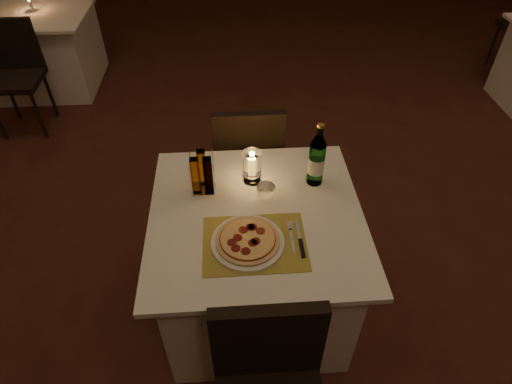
{
  "coord_description": "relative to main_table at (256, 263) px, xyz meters",
  "views": [
    {
      "loc": [
        -0.31,
        -1.75,
        2.16
      ],
      "look_at": [
        -0.21,
        -0.33,
        0.86
      ],
      "focal_mm": 30.0,
      "sensor_mm": 36.0,
      "label": 1
    }
  ],
  "objects": [
    {
      "name": "water_bottle",
      "position": [
        0.31,
        0.21,
        0.5
      ],
      "size": [
        0.08,
        0.08,
        0.34
      ],
      "color": "#559F59",
      "rests_on": "main_table"
    },
    {
      "name": "fork",
      "position": [
        0.15,
        -0.15,
        0.37
      ],
      "size": [
        0.02,
        0.18,
        0.0
      ],
      "color": "silver",
      "rests_on": "placemat"
    },
    {
      "name": "neighbor_table_left",
      "position": [
        -1.87,
        2.76,
        0.0
      ],
      "size": [
        1.0,
        1.0,
        0.74
      ],
      "color": "white",
      "rests_on": "ground"
    },
    {
      "name": "neighbor_chair_lb",
      "position": [
        -1.87,
        3.48,
        0.18
      ],
      "size": [
        0.42,
        0.42,
        0.9
      ],
      "color": "black",
      "rests_on": "ground"
    },
    {
      "name": "pizza",
      "position": [
        -0.05,
        -0.18,
        0.39
      ],
      "size": [
        0.28,
        0.28,
        0.02
      ],
      "color": "#D8B77F",
      "rests_on": "plate"
    },
    {
      "name": "knife",
      "position": [
        0.18,
        -0.21,
        0.37
      ],
      "size": [
        0.02,
        0.22,
        0.01
      ],
      "color": "black",
      "rests_on": "placemat"
    },
    {
      "name": "chair_far",
      "position": [
        0.0,
        0.71,
        0.18
      ],
      "size": [
        0.42,
        0.42,
        0.9
      ],
      "color": "black",
      "rests_on": "ground"
    },
    {
      "name": "neighbor_chair_la",
      "position": [
        -1.87,
        2.05,
        0.18
      ],
      "size": [
        0.42,
        0.42,
        0.9
      ],
      "color": "black",
      "rests_on": "ground"
    },
    {
      "name": "neighbor_candle_left",
      "position": [
        -1.87,
        2.76,
        0.41
      ],
      "size": [
        0.03,
        0.03,
        0.11
      ],
      "color": "white",
      "rests_on": "neighbor_table_left"
    },
    {
      "name": "main_table",
      "position": [
        0.0,
        0.0,
        0.0
      ],
      "size": [
        1.0,
        1.0,
        0.74
      ],
      "color": "white",
      "rests_on": "ground"
    },
    {
      "name": "plate",
      "position": [
        -0.05,
        -0.18,
        0.38
      ],
      "size": [
        0.32,
        0.32,
        0.01
      ],
      "primitive_type": "cylinder",
      "color": "white",
      "rests_on": "placemat"
    },
    {
      "name": "floor",
      "position": [
        0.21,
        0.35,
        -0.38
      ],
      "size": [
        8.0,
        10.0,
        0.02
      ],
      "primitive_type": "cube",
      "color": "#482017",
      "rests_on": "ground"
    },
    {
      "name": "tumbler",
      "position": [
        0.05,
        0.09,
        0.41
      ],
      "size": [
        0.09,
        0.09,
        0.09
      ],
      "primitive_type": null,
      "color": "white",
      "rests_on": "main_table"
    },
    {
      "name": "hurricane_candle",
      "position": [
        -0.0,
        0.24,
        0.47
      ],
      "size": [
        0.09,
        0.09,
        0.18
      ],
      "color": "white",
      "rests_on": "main_table"
    },
    {
      "name": "cruet_caddy",
      "position": [
        -0.25,
        0.19,
        0.46
      ],
      "size": [
        0.12,
        0.12,
        0.21
      ],
      "color": "white",
      "rests_on": "main_table"
    },
    {
      "name": "placemat",
      "position": [
        -0.02,
        -0.18,
        0.37
      ],
      "size": [
        0.45,
        0.34,
        0.0
      ],
      "primitive_type": "cube",
      "color": "#A8983A",
      "rests_on": "main_table"
    }
  ]
}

